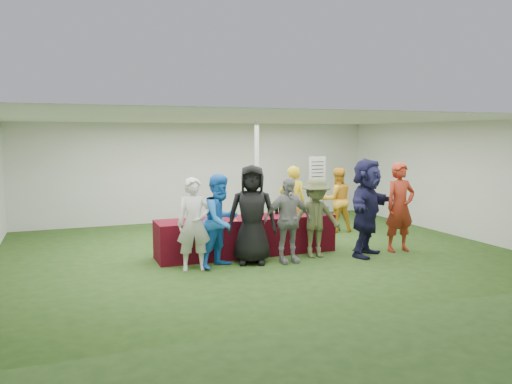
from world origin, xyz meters
name	(u,v)px	position (x,y,z in m)	size (l,w,h in m)	color
ground	(255,250)	(0.00, 0.00, 0.00)	(60.00, 60.00, 0.00)	#284719
tent	(257,180)	(0.50, 1.20, 1.35)	(10.00, 10.00, 10.00)	white
serving_table	(247,236)	(-0.28, -0.25, 0.38)	(3.60, 0.80, 0.75)	#5A0A12
wine_bottles	(276,209)	(0.41, -0.12, 0.87)	(0.85, 0.13, 0.32)	black
wine_glasses	(205,217)	(-1.21, -0.51, 0.86)	(1.11, 0.10, 0.16)	silver
water_bottle	(245,212)	(-0.28, -0.17, 0.85)	(0.07, 0.07, 0.23)	silver
bar_towel	(317,212)	(1.32, -0.20, 0.77)	(0.25, 0.18, 0.03)	white
dump_bucket	(324,210)	(1.34, -0.47, 0.84)	(0.22, 0.22, 0.18)	slate
wine_list_sign	(317,174)	(2.83, 2.61, 1.32)	(0.50, 0.03, 1.80)	slate
staff_pourer	(292,203)	(1.19, 0.74, 0.84)	(0.62, 0.40, 1.69)	gold
staff_back	(337,200)	(2.61, 1.16, 0.79)	(0.77, 0.60, 1.58)	gold
customer_0	(194,224)	(-1.54, -0.99, 0.82)	(0.60, 0.39, 1.65)	silver
customer_1	(221,221)	(-1.04, -0.97, 0.85)	(0.82, 0.64, 1.69)	blue
customer_2	(252,214)	(-0.43, -0.94, 0.92)	(0.90, 0.59, 1.84)	black
customer_3	(288,220)	(0.22, -1.11, 0.80)	(0.94, 0.39, 1.61)	gray
customer_4	(316,218)	(0.90, -0.94, 0.78)	(1.01, 0.58, 1.56)	#4D522F
customer_5	(367,207)	(1.88, -1.21, 0.97)	(1.79, 0.57, 1.93)	#181739
customer_6	(400,207)	(2.74, -1.12, 0.91)	(0.67, 0.44, 1.83)	maroon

